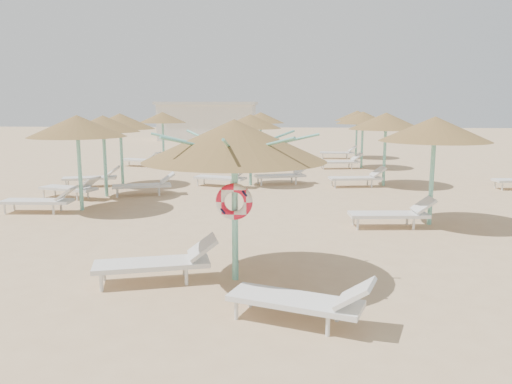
{
  "coord_description": "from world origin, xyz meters",
  "views": [
    {
      "loc": [
        1.12,
        -8.02,
        2.96
      ],
      "look_at": [
        0.47,
        1.47,
        1.3
      ],
      "focal_mm": 35.0,
      "sensor_mm": 36.0,
      "label": 1
    }
  ],
  "objects": [
    {
      "name": "ground",
      "position": [
        0.0,
        0.0,
        0.0
      ],
      "size": [
        120.0,
        120.0,
        0.0
      ],
      "primitive_type": "plane",
      "color": "tan",
      "rests_on": "ground"
    },
    {
      "name": "main_palapa",
      "position": [
        0.2,
        0.14,
        2.38
      ],
      "size": [
        3.05,
        3.05,
        2.73
      ],
      "color": "#76CEB9",
      "rests_on": "ground"
    },
    {
      "name": "lounger_main_a",
      "position": [
        -1.05,
        -0.06,
        0.36
      ],
      "size": [
        2.15,
        1.16,
        0.75
      ],
      "rotation": [
        0.0,
        0.0,
        0.28
      ],
      "color": "silver",
      "rests_on": "ground"
    },
    {
      "name": "lounger_main_b",
      "position": [
        1.33,
        -1.56,
        0.34
      ],
      "size": [
        2.07,
        1.2,
        0.72
      ],
      "rotation": [
        0.0,
        0.0,
        -0.33
      ],
      "color": "silver",
      "rests_on": "ground"
    },
    {
      "name": "palapa_field",
      "position": [
        1.9,
        10.83,
        2.29
      ],
      "size": [
        20.0,
        18.77,
        2.7
      ],
      "color": "#76CEB9",
      "rests_on": "ground"
    },
    {
      "name": "service_hut",
      "position": [
        -6.0,
        35.0,
        1.64
      ],
      "size": [
        8.4,
        4.4,
        3.25
      ],
      "color": "silver",
      "rests_on": "ground"
    }
  ]
}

